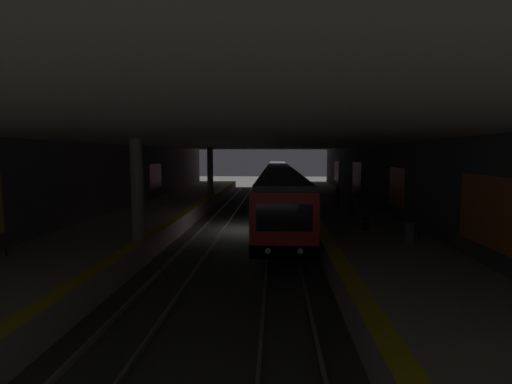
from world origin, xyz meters
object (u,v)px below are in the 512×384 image
(pillar_far, at_px, (210,171))
(trash_bin, at_px, (409,232))
(metro_train, at_px, (278,180))
(person_standing_far, at_px, (338,193))
(bench_right_mid, at_px, (172,188))
(bench_left_near, at_px, (416,225))
(pillar_near, at_px, (137,190))
(person_waiting_near, at_px, (353,202))
(bench_left_mid, at_px, (375,205))
(suitcase_rolling, at_px, (365,224))
(person_walking_mid, at_px, (338,195))

(pillar_far, relative_size, trash_bin, 5.35)
(metro_train, bearing_deg, person_standing_far, -160.73)
(bench_right_mid, bearing_deg, pillar_far, -112.15)
(pillar_far, height_order, trash_bin, pillar_far)
(bench_left_near, distance_m, trash_bin, 1.48)
(pillar_near, bearing_deg, bench_right_mid, 11.54)
(person_waiting_near, bearing_deg, pillar_near, 122.76)
(bench_left_mid, bearing_deg, suitcase_rolling, 160.87)
(bench_right_mid, height_order, person_standing_far, person_standing_far)
(bench_left_near, bearing_deg, bench_left_mid, 0.00)
(pillar_near, bearing_deg, bench_left_near, -83.13)
(bench_left_near, height_order, bench_left_mid, same)
(person_waiting_near, bearing_deg, metro_train, 13.53)
(person_waiting_near, bearing_deg, trash_bin, -170.92)
(bench_right_mid, relative_size, trash_bin, 2.00)
(bench_left_near, distance_m, person_waiting_near, 5.87)
(metro_train, relative_size, bench_right_mid, 32.44)
(pillar_far, height_order, bench_left_mid, pillar_far)
(pillar_near, height_order, pillar_far, same)
(trash_bin, bearing_deg, bench_left_mid, -4.97)
(pillar_near, bearing_deg, person_standing_far, -40.80)
(pillar_near, xyz_separation_m, person_standing_far, (12.85, -11.09, -1.41))
(pillar_far, height_order, bench_left_near, pillar_far)
(bench_left_near, bearing_deg, person_standing_far, 9.01)
(pillar_far, bearing_deg, metro_train, -42.92)
(pillar_far, bearing_deg, person_standing_far, -118.21)
(bench_left_mid, distance_m, trash_bin, 8.48)
(pillar_far, distance_m, suitcase_rolling, 19.42)
(person_standing_far, bearing_deg, metro_train, 19.27)
(person_walking_mid, bearing_deg, pillar_near, 134.91)
(bench_right_mid, bearing_deg, person_walking_mid, -123.35)
(person_waiting_near, bearing_deg, bench_right_mid, 48.70)
(pillar_near, height_order, metro_train, pillar_near)
(bench_left_mid, bearing_deg, pillar_near, 124.08)
(bench_right_mid, bearing_deg, suitcase_rolling, -139.69)
(metro_train, bearing_deg, bench_right_mid, 116.45)
(person_walking_mid, bearing_deg, person_waiting_near, -174.72)
(bench_left_near, bearing_deg, suitcase_rolling, 58.70)
(suitcase_rolling, bearing_deg, bench_left_mid, -19.13)
(bench_left_near, bearing_deg, bench_right_mid, 42.01)
(pillar_near, relative_size, suitcase_rolling, 5.13)
(bench_right_mid, bearing_deg, bench_left_near, -137.99)
(pillar_near, height_order, suitcase_rolling, pillar_near)
(metro_train, relative_size, trash_bin, 64.88)
(pillar_near, xyz_separation_m, metro_train, (25.84, -6.55, -1.30))
(person_waiting_near, bearing_deg, suitcase_rolling, 177.03)
(person_standing_far, bearing_deg, suitcase_rolling, 178.51)
(pillar_near, distance_m, metro_train, 26.69)
(person_standing_far, bearing_deg, pillar_near, 139.20)
(pillar_far, xyz_separation_m, trash_bin, (-18.53, -12.15, -1.85))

